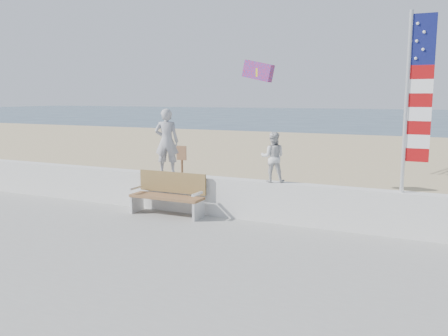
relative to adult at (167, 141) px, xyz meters
The scene contains 10 objects.
ground 3.10m from the adult, 54.21° to the right, with size 220.00×220.00×0.00m, color #2B4156.
sand 7.38m from the adult, 78.36° to the left, with size 90.00×40.00×0.08m, color tan.
boardwalk 6.41m from the adult, 76.49° to the right, with size 50.00×12.40×0.10m, color #979793.
seawall 1.91m from the adult, ahead, with size 30.00×0.35×0.90m, color silver.
adult is the anchor object (origin of this frame).
child 2.75m from the adult, ahead, with size 0.54×0.42×1.11m, color silver.
bench 1.31m from the adult, 55.80° to the right, with size 1.80×0.57×1.00m.
flag 5.69m from the adult, ahead, with size 0.50×0.08×3.50m.
parafoil_kite 3.98m from the adult, 71.77° to the left, with size 1.00×0.38×0.67m.
sign 2.41m from the adult, 110.79° to the left, with size 0.32×0.07×1.46m.
Camera 1 is at (4.71, -7.88, 2.97)m, focal length 38.00 mm.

